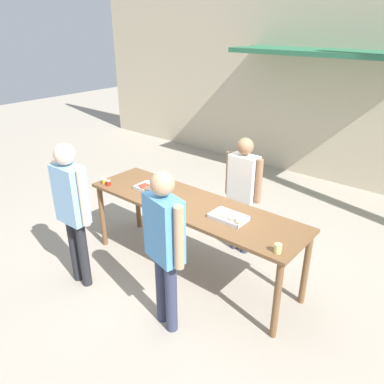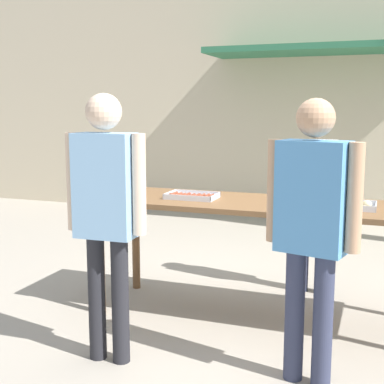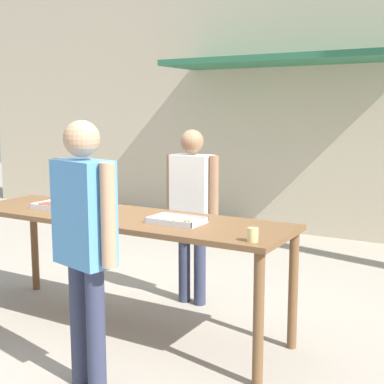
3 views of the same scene
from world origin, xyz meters
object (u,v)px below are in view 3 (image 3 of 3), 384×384
(person_server_behind_table, at_px, (192,200))
(person_customer_with_cup, at_px, (85,232))
(food_tray_sausages, at_px, (58,207))
(food_tray_buns, at_px, (178,220))
(beer_cup, at_px, (253,235))

(person_server_behind_table, relative_size, person_customer_with_cup, 0.94)
(food_tray_sausages, xyz_separation_m, person_customer_with_cup, (1.04, -0.85, 0.07))
(food_tray_buns, xyz_separation_m, person_server_behind_table, (-0.34, 0.80, 0.00))
(food_tray_buns, relative_size, person_customer_with_cup, 0.24)
(food_tray_buns, xyz_separation_m, person_customer_with_cup, (-0.15, -0.85, 0.07))
(beer_cup, xyz_separation_m, person_server_behind_table, (-1.05, 1.05, -0.02))
(food_tray_buns, bearing_deg, food_tray_sausages, -179.99)
(beer_cup, distance_m, person_server_behind_table, 1.48)
(person_customer_with_cup, bearing_deg, food_tray_buns, -86.72)
(person_server_behind_table, bearing_deg, person_customer_with_cup, -83.47)
(food_tray_sausages, xyz_separation_m, beer_cup, (1.90, -0.25, 0.03))
(beer_cup, distance_m, person_customer_with_cup, 1.05)
(beer_cup, bearing_deg, food_tray_buns, 160.67)
(food_tray_sausages, height_order, food_tray_buns, food_tray_buns)
(food_tray_buns, xyz_separation_m, beer_cup, (0.70, -0.25, 0.02))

